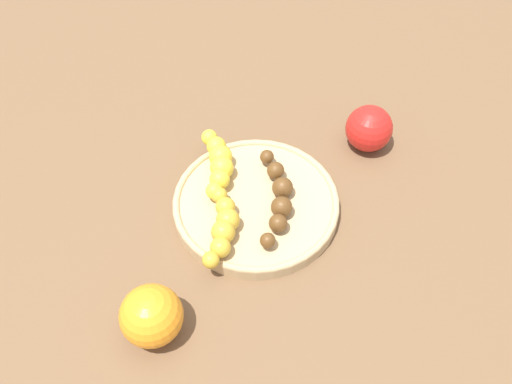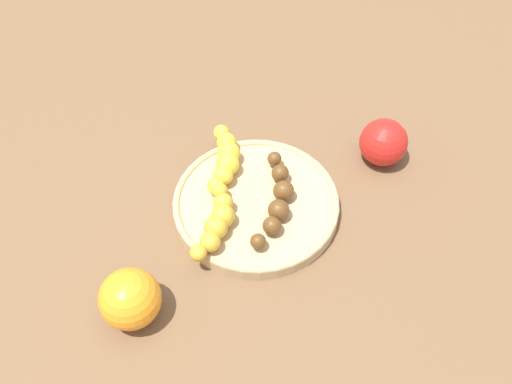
% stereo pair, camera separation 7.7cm
% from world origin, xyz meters
% --- Properties ---
extents(ground_plane, '(2.40, 2.40, 0.00)m').
position_xyz_m(ground_plane, '(0.00, 0.00, 0.00)').
color(ground_plane, brown).
extents(fruit_bowl, '(0.24, 0.24, 0.02)m').
position_xyz_m(fruit_bowl, '(0.00, 0.00, 0.01)').
color(fruit_bowl, tan).
rests_on(fruit_bowl, ground_plane).
extents(banana_overripe, '(0.14, 0.10, 0.03)m').
position_xyz_m(banana_overripe, '(-0.01, 0.03, 0.03)').
color(banana_overripe, '#593819').
rests_on(banana_overripe, fruit_bowl).
extents(banana_yellow, '(0.10, 0.09, 0.03)m').
position_xyz_m(banana_yellow, '(-0.02, -0.08, 0.04)').
color(banana_yellow, yellow).
rests_on(banana_yellow, fruit_bowl).
extents(banana_spotted, '(0.11, 0.08, 0.03)m').
position_xyz_m(banana_spotted, '(0.07, -0.00, 0.04)').
color(banana_spotted, gold).
rests_on(banana_spotted, fruit_bowl).
extents(apple_red, '(0.07, 0.07, 0.07)m').
position_xyz_m(apple_red, '(-0.20, 0.07, 0.04)').
color(apple_red, red).
rests_on(apple_red, ground_plane).
extents(orange_fruit, '(0.08, 0.08, 0.08)m').
position_xyz_m(orange_fruit, '(0.22, -0.00, 0.04)').
color(orange_fruit, orange).
rests_on(orange_fruit, ground_plane).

